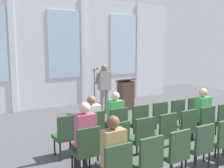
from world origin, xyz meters
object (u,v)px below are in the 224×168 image
Objects in this scene: audience_r0_c2 at (114,116)px; audience_r1_c5 at (201,113)px; chair_r0_c0 at (66,133)px; chair_r2_c4 at (221,139)px; chair_r0_c4 at (157,117)px; chair_r1_c4 at (185,127)px; chair_r1_c6 at (220,119)px; chair_r2_c3 at (199,145)px; mic_stand at (94,104)px; chair_r1_c2 at (141,136)px; chair_r1_c1 at (116,142)px; chair_r2_c2 at (175,152)px; chair_r0_c6 at (191,111)px; speaker at (104,85)px; chair_r0_c2 at (116,124)px; chair_r0_c5 at (175,114)px; chair_r1_c5 at (203,123)px; audience_r0_c1 at (91,120)px; chair_r2_c0 at (115,168)px; audience_r2_c0 at (112,153)px; chair_r0_c1 at (93,129)px; audience_r1_c0 at (84,135)px; chair_r1_c3 at (164,131)px; chair_r2_c1 at (147,159)px; lectern at (126,94)px; chair_r1_c0 at (87,148)px.

audience_r1_c5 is (1.87, -0.96, 0.03)m from audience_r0_c2.
chair_r2_c4 is (2.49, -1.91, 0.00)m from chair_r0_c0.
chair_r1_c4 is (0.00, -0.95, 0.00)m from chair_r0_c4.
chair_r0_c4 is at bearing 142.52° from chair_r1_c6.
mic_stand is at bearing 85.15° from chair_r2_c3.
mic_stand is 1.65× the size of chair_r1_c2.
chair_r1_c1 is 1.14m from chair_r2_c2.
chair_r0_c6 is 1.00× the size of chair_r2_c3.
speaker is 3.86m from chair_r1_c4.
chair_r0_c2 and chair_r0_c5 have the same top height.
chair_r1_c4 is 0.62m from chair_r1_c5.
audience_r0_c1 is at bearing 7.68° from chair_r0_c0.
chair_r2_c2 is at bearing -123.10° from chair_r0_c4.
chair_r2_c0 is 0.70× the size of audience_r2_c0.
chair_r0_c0 and chair_r2_c0 have the same top height.
chair_r0_c6 is 1.00× the size of chair_r1_c2.
audience_r2_c0 is (-2.29, -4.90, 0.41)m from mic_stand.
chair_r1_c2 is 1.57m from chair_r2_c4.
chair_r0_c0 is at bearing 180.00° from chair_r0_c1.
audience_r2_c0 is at bearing -160.65° from chair_r1_c4.
audience_r1_c0 is 1.27m from chair_r1_c2.
chair_r0_c4 is (1.87, 0.00, 0.00)m from chair_r0_c1.
chair_r1_c5 is at bearing 17.05° from chair_r2_c0.
chair_r2_c4 is (2.49, -0.08, -0.21)m from audience_r2_c0.
chair_r1_c1 is 2.49m from chair_r1_c5.
chair_r0_c6 and chair_r2_c4 have the same top height.
chair_r0_c0 is 2.49m from chair_r0_c4.
chair_r0_c2 and chair_r1_c3 have the same top height.
chair_r0_c2 and chair_r1_c1 have the same top height.
chair_r2_c1 is (-1.67, -4.98, 0.20)m from mic_stand.
chair_r1_c6 is (1.17, -3.83, -0.46)m from speaker.
audience_r1_c0 is at bearing -166.80° from chair_r0_c6.
chair_r0_c4 is at bearing -91.54° from speaker.
audience_r0_c2 is (0.62, -0.00, 0.01)m from audience_r0_c1.
lectern is 1.23× the size of chair_r0_c2.
mic_stand is 4.11m from chair_r1_c5.
chair_r0_c4 is at bearing 20.98° from chair_r1_c0.
chair_r0_c2 is 2.49m from chair_r0_c6.
chair_r1_c4 and chair_r2_c4 have the same top height.
chair_r2_c3 is (0.62, 0.00, 0.00)m from chair_r2_c2.
chair_r2_c2 is 1.00× the size of chair_r2_c4.
audience_r2_c0 is at bearing -153.91° from chair_r0_c6.
chair_r0_c2 is 1.14m from chair_r1_c3.
chair_r1_c6 is 2.67m from chair_r2_c2.
chair_r1_c3 is (-1.87, -0.95, 0.00)m from chair_r0_c6.
audience_r0_c2 reaches higher than chair_r2_c4.
mic_stand is at bearing 78.15° from chair_r2_c2.
audience_r0_c1 is 1.36× the size of chair_r1_c5.
chair_r1_c4 is (0.62, 0.00, 0.00)m from chair_r1_c3.
audience_r1_c0 is 1.46× the size of chair_r2_c1.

